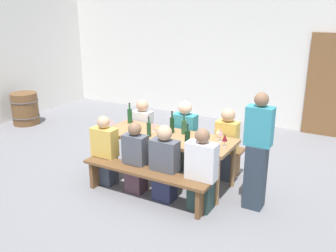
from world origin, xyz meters
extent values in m
plane|color=slate|center=(0.00, 0.00, 0.00)|extent=(24.00, 24.00, 0.00)
cube|color=silver|center=(0.00, 3.60, 1.60)|extent=(14.00, 0.20, 3.20)
cube|color=brown|center=(1.82, 3.46, 1.05)|extent=(0.90, 0.06, 2.10)
cube|color=#9E7247|center=(0.00, 0.00, 0.72)|extent=(2.03, 0.75, 0.05)
cylinder|color=#9E7247|center=(-0.93, -0.31, 0.35)|extent=(0.07, 0.07, 0.70)
cylinder|color=#9E7247|center=(0.93, -0.31, 0.35)|extent=(0.07, 0.07, 0.70)
cylinder|color=#9E7247|center=(-0.93, 0.31, 0.35)|extent=(0.07, 0.07, 0.70)
cylinder|color=#9E7247|center=(0.93, 0.31, 0.35)|extent=(0.07, 0.07, 0.70)
cube|color=brown|center=(0.00, -0.67, 0.43)|extent=(1.93, 0.30, 0.04)
cube|color=brown|center=(-0.86, -0.67, 0.21)|extent=(0.06, 0.24, 0.41)
cube|color=brown|center=(0.86, -0.67, 0.21)|extent=(0.06, 0.24, 0.41)
cube|color=brown|center=(0.00, 0.67, 0.43)|extent=(1.93, 0.30, 0.04)
cube|color=brown|center=(-0.86, 0.67, 0.21)|extent=(0.06, 0.24, 0.41)
cube|color=brown|center=(0.86, 0.67, 0.21)|extent=(0.06, 0.24, 0.41)
cylinder|color=#143319|center=(0.47, -0.30, 0.87)|extent=(0.08, 0.08, 0.25)
cylinder|color=#143319|center=(0.47, -0.30, 1.04)|extent=(0.03, 0.03, 0.08)
cylinder|color=black|center=(0.47, -0.30, 1.09)|extent=(0.03, 0.03, 0.01)
cylinder|color=#234C2D|center=(0.17, 0.19, 0.85)|extent=(0.08, 0.08, 0.21)
cylinder|color=#234C2D|center=(0.17, 0.19, 1.00)|extent=(0.03, 0.03, 0.09)
cylinder|color=black|center=(0.17, 0.19, 1.05)|extent=(0.03, 0.03, 0.01)
cylinder|color=#194723|center=(-0.86, 0.24, 0.87)|extent=(0.08, 0.08, 0.24)
cylinder|color=#194723|center=(-0.86, 0.24, 1.03)|extent=(0.03, 0.03, 0.09)
cylinder|color=black|center=(-0.86, 0.24, 1.09)|extent=(0.03, 0.03, 0.01)
cylinder|color=#234C2D|center=(-0.23, -0.17, 0.86)|extent=(0.07, 0.07, 0.22)
cylinder|color=#234C2D|center=(-0.23, -0.17, 1.00)|extent=(0.02, 0.02, 0.08)
cylinder|color=black|center=(-0.23, -0.17, 1.05)|extent=(0.03, 0.03, 0.01)
cylinder|color=#143319|center=(-0.01, 0.14, 0.87)|extent=(0.07, 0.07, 0.24)
cylinder|color=#143319|center=(-0.01, 0.14, 1.04)|extent=(0.02, 0.02, 0.09)
cylinder|color=black|center=(-0.01, 0.14, 1.09)|extent=(0.03, 0.03, 0.01)
cylinder|color=silver|center=(0.91, -0.02, 0.75)|extent=(0.06, 0.06, 0.01)
cylinder|color=silver|center=(0.91, -0.02, 0.80)|extent=(0.01, 0.01, 0.08)
cone|color=maroon|center=(0.91, -0.02, 0.88)|extent=(0.07, 0.07, 0.10)
cylinder|color=silver|center=(-0.28, 0.07, 0.75)|extent=(0.06, 0.06, 0.01)
cylinder|color=silver|center=(-0.28, 0.07, 0.79)|extent=(0.01, 0.01, 0.07)
cone|color=#D18C93|center=(-0.28, 0.07, 0.86)|extent=(0.07, 0.07, 0.07)
cylinder|color=silver|center=(-0.91, -0.18, 0.75)|extent=(0.06, 0.06, 0.01)
cylinder|color=silver|center=(-0.91, -0.18, 0.79)|extent=(0.01, 0.01, 0.07)
cone|color=#D18C93|center=(-0.91, -0.18, 0.88)|extent=(0.08, 0.08, 0.09)
cylinder|color=silver|center=(0.71, 0.24, 0.75)|extent=(0.06, 0.06, 0.01)
cylinder|color=silver|center=(0.71, 0.24, 0.79)|extent=(0.01, 0.01, 0.07)
cone|color=beige|center=(0.71, 0.24, 0.87)|extent=(0.07, 0.07, 0.09)
cylinder|color=silver|center=(0.78, 0.15, 0.75)|extent=(0.06, 0.06, 0.01)
cylinder|color=silver|center=(0.78, 0.15, 0.80)|extent=(0.01, 0.01, 0.08)
cone|color=#D18C93|center=(0.78, 0.15, 0.89)|extent=(0.07, 0.07, 0.10)
cube|color=#394254|center=(-0.80, -0.52, 0.23)|extent=(0.29, 0.24, 0.45)
cube|color=gold|center=(-0.80, -0.52, 0.67)|extent=(0.39, 0.20, 0.44)
sphere|color=tan|center=(-0.80, -0.52, 0.98)|extent=(0.19, 0.19, 0.19)
cube|color=#513641|center=(-0.24, -0.52, 0.23)|extent=(0.26, 0.24, 0.45)
cube|color=#4C515B|center=(-0.24, -0.52, 0.66)|extent=(0.35, 0.20, 0.42)
sphere|color=#846047|center=(-0.24, -0.52, 0.97)|extent=(0.19, 0.19, 0.19)
cube|color=#272C4D|center=(0.24, -0.52, 0.23)|extent=(0.29, 0.24, 0.45)
cube|color=#4C515B|center=(0.24, -0.52, 0.67)|extent=(0.39, 0.20, 0.43)
sphere|color=tan|center=(0.24, -0.52, 0.99)|extent=(0.21, 0.21, 0.21)
cube|color=#29413F|center=(0.79, -0.52, 0.23)|extent=(0.31, 0.24, 0.45)
cube|color=silver|center=(0.79, -0.52, 0.70)|extent=(0.41, 0.20, 0.50)
sphere|color=#846047|center=(0.79, -0.52, 1.05)|extent=(0.19, 0.19, 0.19)
cube|color=#404661|center=(-0.80, 0.52, 0.23)|extent=(0.25, 0.24, 0.45)
cube|color=silver|center=(-0.80, 0.52, 0.67)|extent=(0.33, 0.20, 0.44)
sphere|color=tan|center=(-0.80, 0.52, 0.99)|extent=(0.21, 0.21, 0.21)
cube|color=#3D4B48|center=(0.02, 0.52, 0.23)|extent=(0.28, 0.24, 0.45)
cube|color=teal|center=(0.02, 0.52, 0.70)|extent=(0.38, 0.20, 0.50)
sphere|color=beige|center=(0.02, 0.52, 1.06)|extent=(0.22, 0.22, 0.22)
cube|color=#4B5771|center=(0.75, 0.52, 0.23)|extent=(0.25, 0.24, 0.45)
cube|color=gold|center=(0.75, 0.52, 0.69)|extent=(0.33, 0.20, 0.49)
sphere|color=tan|center=(0.75, 0.52, 1.05)|extent=(0.21, 0.21, 0.21)
cube|color=#2A3744|center=(1.39, -0.11, 0.45)|extent=(0.25, 0.24, 0.90)
cube|color=teal|center=(1.39, -0.11, 1.15)|extent=(0.34, 0.20, 0.51)
sphere|color=#846047|center=(1.39, -0.11, 1.50)|extent=(0.18, 0.18, 0.18)
cylinder|color=brown|center=(-4.28, 0.95, 0.36)|extent=(0.58, 0.58, 0.72)
torus|color=#4C4C51|center=(-4.28, 0.95, 0.54)|extent=(0.62, 0.62, 0.02)
torus|color=#4C4C51|center=(-4.28, 0.95, 0.18)|extent=(0.62, 0.62, 0.02)
camera|label=1|loc=(2.57, -4.59, 2.63)|focal=39.72mm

